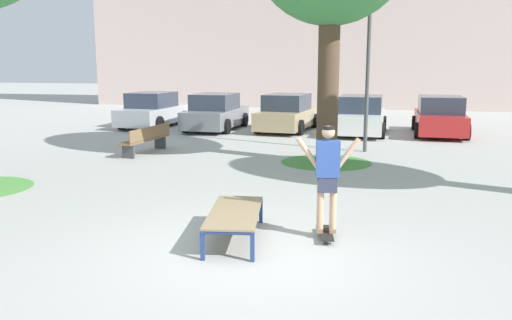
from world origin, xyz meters
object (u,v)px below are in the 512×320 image
(car_white, at_px, (361,116))
(light_post, at_px, (369,26))
(skater, at_px, (327,172))
(car_red, at_px, (440,117))
(car_tan, at_px, (287,114))
(park_bench, at_px, (147,139))
(skate_box, at_px, (235,214))
(skateboard, at_px, (326,233))
(car_silver, at_px, (153,111))
(car_grey, at_px, (216,113))

(car_white, height_order, light_post, light_post)
(skater, xyz_separation_m, car_red, (3.10, 13.29, -0.38))
(car_tan, bearing_deg, car_red, -0.47)
(park_bench, bearing_deg, car_white, 44.28)
(skate_box, bearing_deg, car_tan, 96.04)
(light_post, bearing_deg, skateboard, -92.67)
(skater, height_order, car_silver, skater)
(skater, bearing_deg, car_grey, 114.04)
(car_tan, bearing_deg, car_silver, 179.30)
(car_white, bearing_deg, car_grey, 179.42)
(skater, xyz_separation_m, car_silver, (-8.77, 13.41, -0.38))
(park_bench, xyz_separation_m, light_post, (6.53, 1.79, 3.38))
(park_bench, bearing_deg, skate_box, -56.72)
(car_red, xyz_separation_m, light_post, (-2.69, -4.65, 3.13))
(car_red, bearing_deg, car_grey, -178.19)
(skateboard, xyz_separation_m, car_grey, (-5.80, 13.01, 0.61))
(skater, distance_m, car_white, 12.95)
(skate_box, height_order, park_bench, park_bench)
(light_post, bearing_deg, car_silver, 152.50)
(skater, xyz_separation_m, car_grey, (-5.80, 13.01, -0.38))
(car_white, bearing_deg, car_silver, 177.02)
(skater, relative_size, car_silver, 0.40)
(car_grey, height_order, park_bench, car_grey)
(skater, bearing_deg, car_silver, 123.19)
(skate_box, height_order, car_white, car_white)
(skater, height_order, car_white, skater)
(skate_box, relative_size, skater, 1.18)
(skate_box, xyz_separation_m, skater, (1.39, 0.38, 0.66))
(skater, relative_size, car_tan, 0.39)
(car_tan, distance_m, light_post, 6.52)
(skater, xyz_separation_m, car_white, (0.13, 12.95, -0.38))
(car_grey, bearing_deg, skateboard, -65.96)
(skate_box, distance_m, park_bench, 8.64)
(skate_box, relative_size, car_tan, 0.46)
(car_grey, xyz_separation_m, park_bench, (-0.33, -6.17, -0.24))
(car_silver, bearing_deg, skate_box, -61.84)
(car_tan, height_order, park_bench, car_tan)
(skate_box, xyz_separation_m, light_post, (1.79, 9.02, 3.41))
(skater, bearing_deg, car_red, 76.88)
(skate_box, xyz_separation_m, car_white, (1.52, 13.33, 0.28))
(car_grey, bearing_deg, light_post, -35.17)
(car_tan, relative_size, car_white, 1.03)
(car_silver, relative_size, car_white, 1.01)
(skateboard, height_order, car_tan, car_tan)
(skateboard, distance_m, park_bench, 9.20)
(skate_box, height_order, skateboard, skate_box)
(skater, xyz_separation_m, park_bench, (-6.13, 6.84, -0.62))
(skater, distance_m, car_red, 13.65)
(car_tan, height_order, car_red, same)
(skate_box, relative_size, car_red, 0.47)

